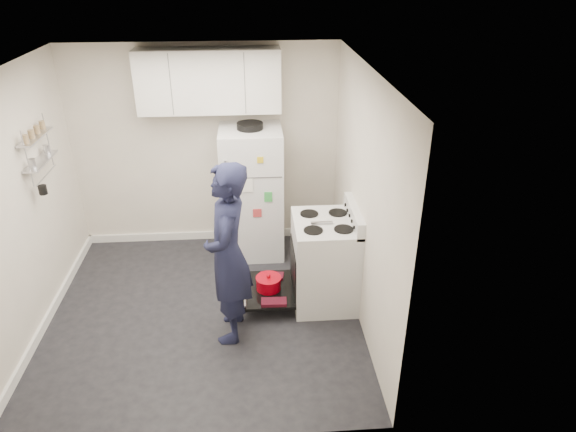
{
  "coord_description": "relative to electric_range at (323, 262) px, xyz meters",
  "views": [
    {
      "loc": [
        0.55,
        -4.39,
        3.37
      ],
      "look_at": [
        0.89,
        0.11,
        1.05
      ],
      "focal_mm": 32.0,
      "sensor_mm": 36.0,
      "label": 1
    }
  ],
  "objects": [
    {
      "name": "open_oven_door",
      "position": [
        -0.58,
        -0.0,
        -0.28
      ],
      "size": [
        0.55,
        0.7,
        0.22
      ],
      "color": "black",
      "rests_on": "ground"
    },
    {
      "name": "room",
      "position": [
        -1.29,
        -0.12,
        0.74
      ],
      "size": [
        3.21,
        3.21,
        2.51
      ],
      "color": "black",
      "rests_on": "ground"
    },
    {
      "name": "refrigerator",
      "position": [
        -0.72,
        1.1,
        0.33
      ],
      "size": [
        0.72,
        0.74,
        1.66
      ],
      "color": "silver",
      "rests_on": "ground"
    },
    {
      "name": "upper_cabinets",
      "position": [
        -1.16,
        1.28,
        1.63
      ],
      "size": [
        1.6,
        0.33,
        0.7
      ],
      "primitive_type": "cube",
      "color": "silver",
      "rests_on": "room"
    },
    {
      "name": "person",
      "position": [
        -0.96,
        -0.48,
        0.43
      ],
      "size": [
        0.47,
        0.68,
        1.8
      ],
      "primitive_type": "imported",
      "rotation": [
        0.0,
        0.0,
        -1.64
      ],
      "color": "#171A35",
      "rests_on": "ground"
    },
    {
      "name": "wall_shelf_rack",
      "position": [
        -2.78,
        0.34,
        1.21
      ],
      "size": [
        0.14,
        0.6,
        0.61
      ],
      "color": "#B2B2B7",
      "rests_on": "room"
    },
    {
      "name": "electric_range",
      "position": [
        0.0,
        0.0,
        0.0
      ],
      "size": [
        0.66,
        0.76,
        1.1
      ],
      "color": "silver",
      "rests_on": "ground"
    }
  ]
}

